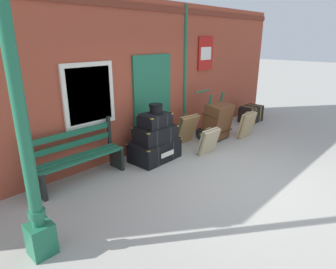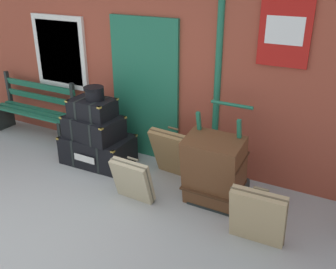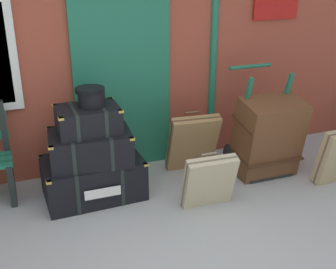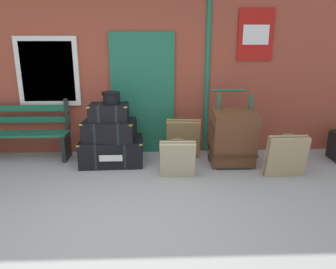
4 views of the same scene
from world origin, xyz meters
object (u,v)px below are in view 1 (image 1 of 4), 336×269
at_px(steamer_trunk_top, 155,120).
at_px(porters_trolley, 211,128).
at_px(platform_bench, 79,157).
at_px(large_brown_trunk, 217,121).
at_px(round_hatbox, 156,108).
at_px(suitcase_cream, 209,141).
at_px(corner_trunk, 251,114).
at_px(suitcase_umber, 186,129).
at_px(steamer_trunk_base, 155,150).
at_px(steamer_trunk_middle, 155,134).
at_px(lamp_post, 28,161).
at_px(suitcase_caramel, 247,125).

bearing_deg(steamer_trunk_top, porters_trolley, -0.23).
bearing_deg(steamer_trunk_top, platform_bench, 168.07).
bearing_deg(large_brown_trunk, round_hatbox, 174.13).
bearing_deg(porters_trolley, steamer_trunk_top, 179.77).
height_order(suitcase_cream, corner_trunk, suitcase_cream).
distance_m(steamer_trunk_top, suitcase_cream, 1.34).
height_order(porters_trolley, suitcase_umber, porters_trolley).
height_order(steamer_trunk_base, suitcase_cream, suitcase_cream).
height_order(steamer_trunk_middle, corner_trunk, steamer_trunk_middle).
relative_size(steamer_trunk_top, large_brown_trunk, 0.66).
relative_size(suitcase_cream, corner_trunk, 0.83).
bearing_deg(steamer_trunk_base, lamp_post, -159.91).
height_order(platform_bench, round_hatbox, round_hatbox).
xyz_separation_m(lamp_post, steamer_trunk_top, (2.86, 1.02, -0.33)).
bearing_deg(round_hatbox, steamer_trunk_top, -167.10).
distance_m(lamp_post, suitcase_caramel, 5.59).
distance_m(suitcase_umber, suitcase_cream, 0.78).
xyz_separation_m(steamer_trunk_middle, suitcase_caramel, (2.65, -0.62, -0.26)).
relative_size(lamp_post, steamer_trunk_top, 5.08).
height_order(porters_trolley, large_brown_trunk, porters_trolley).
xyz_separation_m(platform_bench, porters_trolley, (3.51, -0.34, -0.18)).
bearing_deg(corner_trunk, suitcase_umber, 176.72).
distance_m(porters_trolley, suitcase_caramel, 0.92).
relative_size(platform_bench, steamer_trunk_middle, 1.88).
bearing_deg(round_hatbox, suitcase_caramel, -13.84).
relative_size(steamer_trunk_top, suitcase_cream, 1.04).
xyz_separation_m(lamp_post, platform_bench, (1.31, 1.35, -0.75)).
bearing_deg(large_brown_trunk, corner_trunk, 5.22).
relative_size(lamp_post, steamer_trunk_middle, 3.68).
bearing_deg(steamer_trunk_top, suitcase_cream, -29.41).
bearing_deg(corner_trunk, lamp_post, -171.57).
distance_m(steamer_trunk_top, round_hatbox, 0.24).
bearing_deg(suitcase_umber, porters_trolley, -13.10).
height_order(porters_trolley, suitcase_cream, porters_trolley).
bearing_deg(suitcase_umber, large_brown_trunk, -24.97).
distance_m(steamer_trunk_middle, porters_trolley, 1.99).
xyz_separation_m(steamer_trunk_top, round_hatbox, (0.05, 0.01, 0.24)).
bearing_deg(steamer_trunk_top, lamp_post, -160.38).
distance_m(lamp_post, platform_bench, 2.02).
height_order(steamer_trunk_middle, suitcase_caramel, steamer_trunk_middle).
relative_size(steamer_trunk_base, suitcase_umber, 1.40).
distance_m(round_hatbox, large_brown_trunk, 2.03).
height_order(round_hatbox, corner_trunk, round_hatbox).
height_order(large_brown_trunk, suitcase_cream, large_brown_trunk).
xyz_separation_m(steamer_trunk_top, porters_trolley, (1.96, -0.01, -0.60)).
height_order(large_brown_trunk, suitcase_caramel, large_brown_trunk).
bearing_deg(porters_trolley, suitcase_cream, -147.38).
relative_size(suitcase_umber, suitcase_cream, 1.25).
height_order(steamer_trunk_top, porters_trolley, porters_trolley).
distance_m(steamer_trunk_base, suitcase_cream, 1.21).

